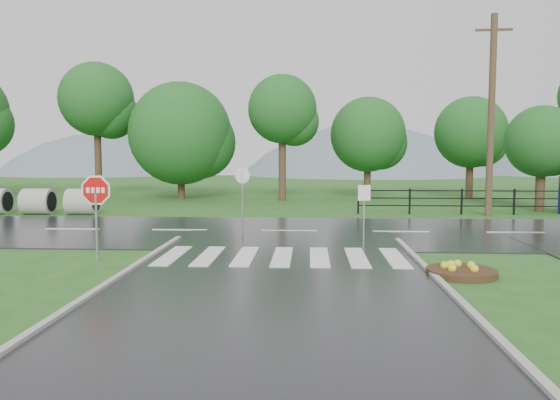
{
  "coord_description": "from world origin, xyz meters",
  "views": [
    {
      "loc": [
        0.73,
        -9.48,
        2.84
      ],
      "look_at": [
        -0.11,
        6.0,
        1.5
      ],
      "focal_mm": 35.0,
      "sensor_mm": 36.0,
      "label": 1
    }
  ],
  "objects": [
    {
      "name": "flower_bed",
      "position": [
        4.25,
        3.16,
        0.12
      ],
      "size": [
        1.6,
        1.6,
        0.32
      ],
      "color": "#332111",
      "rests_on": "ground"
    },
    {
      "name": "reg_sign_small",
      "position": [
        2.46,
        7.9,
        1.32
      ],
      "size": [
        0.4,
        0.08,
        1.82
      ],
      "color": "#939399",
      "rests_on": "ground"
    },
    {
      "name": "entrance_tree_left",
      "position": [
        11.88,
        17.5,
        3.38
      ],
      "size": [
        3.44,
        3.44,
        5.12
      ],
      "color": "#3D2B1C",
      "rests_on": "ground"
    },
    {
      "name": "ground",
      "position": [
        0.0,
        0.0,
        0.0
      ],
      "size": [
        120.0,
        120.0,
        0.0
      ],
      "primitive_type": "plane",
      "color": "#25591D",
      "rests_on": "ground"
    },
    {
      "name": "main_road",
      "position": [
        0.0,
        10.0,
        0.0
      ],
      "size": [
        90.0,
        8.0,
        0.04
      ],
      "primitive_type": "cube",
      "color": "black",
      "rests_on": "ground"
    },
    {
      "name": "treeline",
      "position": [
        1.0,
        24.0,
        0.0
      ],
      "size": [
        83.2,
        5.2,
        10.0
      ],
      "color": "#1A541E",
      "rests_on": "ground"
    },
    {
      "name": "reg_sign_round",
      "position": [
        -1.54,
        8.86,
        1.48
      ],
      "size": [
        0.52,
        0.2,
        2.36
      ],
      "color": "#939399",
      "rests_on": "ground"
    },
    {
      "name": "crosswalk",
      "position": [
        0.0,
        5.0,
        0.06
      ],
      "size": [
        6.5,
        2.8,
        0.02
      ],
      "color": "silver",
      "rests_on": "ground"
    },
    {
      "name": "utility_pole_east",
      "position": [
        8.8,
        15.5,
        4.54
      ],
      "size": [
        1.59,
        0.3,
        8.94
      ],
      "color": "#473523",
      "rests_on": "ground"
    },
    {
      "name": "fence_west",
      "position": [
        7.75,
        16.0,
        0.72
      ],
      "size": [
        9.58,
        0.08,
        1.2
      ],
      "color": "black",
      "rests_on": "ground"
    },
    {
      "name": "stop_sign",
      "position": [
        -4.83,
        4.37,
        1.7
      ],
      "size": [
        1.07,
        0.06,
        2.41
      ],
      "color": "#939399",
      "rests_on": "ground"
    },
    {
      "name": "hills",
      "position": [
        3.49,
        65.0,
        -15.54
      ],
      "size": [
        102.0,
        48.0,
        48.0
      ],
      "color": "slate",
      "rests_on": "ground"
    }
  ]
}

